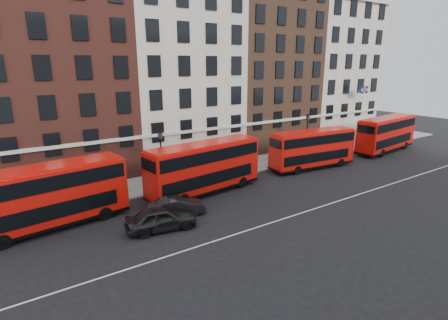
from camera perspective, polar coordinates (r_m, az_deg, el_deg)
ground at (r=28.83m, az=9.17°, el=-7.35°), size 120.00×120.00×0.00m
pavement at (r=36.66m, az=-1.99°, el=-1.99°), size 80.00×5.00×0.15m
kerb at (r=34.66m, az=0.19°, el=-3.02°), size 80.00×0.30×0.16m
road_centre_line at (r=27.53m, az=12.02°, el=-8.62°), size 70.00×0.12×0.01m
building_terrace at (r=41.30m, az=-8.08°, el=14.18°), size 64.00×11.95×22.00m
bus_a at (r=26.70m, az=-27.10°, el=-5.28°), size 10.92×3.84×4.49m
bus_b at (r=30.39m, az=-3.26°, el=-1.09°), size 10.99×3.85×4.52m
bus_c at (r=38.86m, az=14.23°, el=1.88°), size 10.17×3.41×4.20m
bus_d at (r=49.65m, az=24.96°, el=3.99°), size 10.88×3.73×4.48m
car_rear at (r=24.68m, az=-10.20°, el=-9.37°), size 5.10×2.76×1.65m
car_front at (r=26.69m, az=-7.75°, el=-7.56°), size 4.52×2.43×1.42m
lamp_post_left at (r=31.55m, az=-10.20°, el=0.54°), size 0.44×0.44×5.33m
lamp_post_right at (r=42.56m, az=13.38°, el=4.24°), size 0.44×0.44×5.33m
traffic_light at (r=52.95m, az=24.41°, el=4.74°), size 0.25×0.45×3.27m
iron_railings at (r=38.31m, az=-3.73°, el=-0.34°), size 6.60×0.06×1.00m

